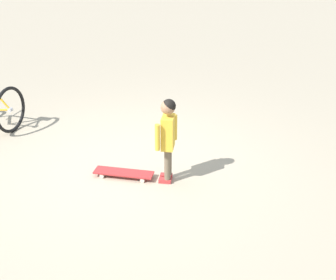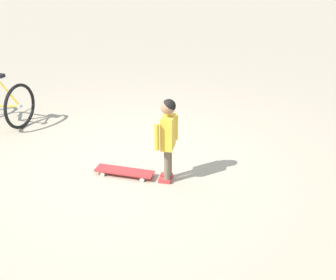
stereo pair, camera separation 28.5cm
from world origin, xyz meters
name	(u,v)px [view 2 (the right image)]	position (x,y,z in m)	size (l,w,h in m)	color
ground_plane	(128,165)	(0.00, 0.00, 0.00)	(50.00, 50.00, 0.00)	tan
child_person	(168,132)	(-0.34, -0.56, 0.66)	(0.35, 0.25, 1.06)	brown
skateboard	(124,171)	(-0.27, -0.01, 0.06)	(0.32, 0.77, 0.07)	#B22D2D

